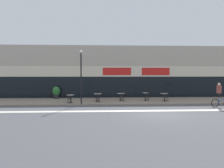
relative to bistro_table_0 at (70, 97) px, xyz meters
name	(u,v)px	position (x,y,z in m)	size (l,w,h in m)	color
ground_plane	(160,114)	(7.00, -5.96, -0.63)	(120.00, 120.00, 0.00)	#4C4C51
sidewalk_slab	(141,101)	(7.00, 1.29, -0.57)	(40.00, 5.50, 0.12)	gray
storefront_facade	(134,72)	(7.00, 6.01, 2.39)	(40.00, 4.06, 6.09)	#B2A899
bike_lane_stripe	(154,111)	(7.00, -4.41, -0.63)	(36.00, 0.70, 0.01)	silver
bistro_table_0	(70,97)	(0.00, 0.00, 0.00)	(0.75, 0.75, 0.71)	black
bistro_table_1	(98,96)	(2.60, 0.56, 0.04)	(0.75, 0.75, 0.77)	black
bistro_table_2	(121,95)	(4.97, 1.27, 0.01)	(0.79, 0.79, 0.72)	black
bistro_table_3	(146,95)	(7.52, 1.25, 0.03)	(0.65, 0.65, 0.77)	black
bistro_table_4	(164,96)	(9.30, 0.67, 0.03)	(0.75, 0.75, 0.75)	black
cafe_chair_0_near	(69,98)	(-0.01, -0.63, 0.00)	(0.45, 0.60, 0.90)	black
cafe_chair_1_near	(98,97)	(2.59, -0.07, 0.00)	(0.44, 0.59, 0.90)	black
cafe_chair_2_near	(122,96)	(4.98, 0.64, 0.00)	(0.44, 0.59, 0.90)	black
cafe_chair_3_near	(147,96)	(7.52, 0.63, 0.00)	(0.42, 0.58, 0.90)	black
cafe_chair_4_near	(166,96)	(9.30, 0.04, 0.00)	(0.42, 0.59, 0.90)	black
planter_pot	(56,92)	(-2.02, 3.39, 0.21)	(0.86, 0.86, 1.32)	#232326
lamp_post	(81,73)	(1.12, -1.02, 2.30)	(0.26, 0.26, 4.84)	black
cyclist_0	(220,94)	(12.97, -3.00, 0.52)	(1.81, 0.48, 2.07)	black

